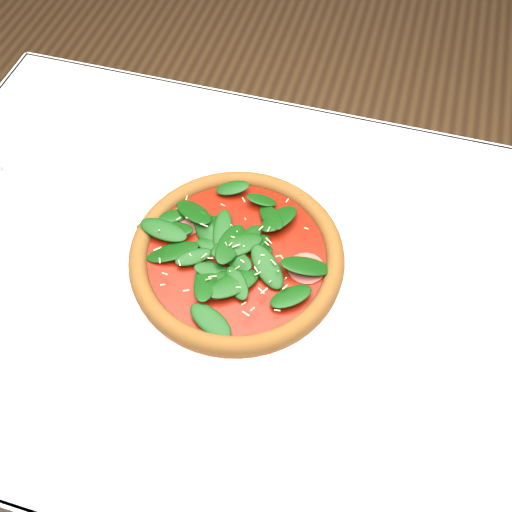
# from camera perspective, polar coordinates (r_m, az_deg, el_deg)

# --- Properties ---
(ground) EXTENTS (6.00, 6.00, 0.00)m
(ground) POSITION_cam_1_polar(r_m,az_deg,el_deg) (1.58, -0.53, -16.32)
(ground) COLOR brown
(ground) RESTS_ON ground
(dining_table) EXTENTS (1.21, 0.81, 0.75)m
(dining_table) POSITION_cam_1_polar(r_m,az_deg,el_deg) (0.98, -0.83, -5.21)
(dining_table) COLOR white
(dining_table) RESTS_ON ground
(plate) EXTENTS (0.39, 0.39, 0.02)m
(plate) POSITION_cam_1_polar(r_m,az_deg,el_deg) (0.90, -1.90, -0.56)
(plate) COLOR white
(plate) RESTS_ON dining_table
(pizza) EXTENTS (0.36, 0.36, 0.04)m
(pizza) POSITION_cam_1_polar(r_m,az_deg,el_deg) (0.88, -1.94, 0.22)
(pizza) COLOR brown
(pizza) RESTS_ON plate
(saucer_far) EXTENTS (0.14, 0.14, 0.01)m
(saucer_far) POSITION_cam_1_polar(r_m,az_deg,el_deg) (0.97, 20.97, -0.02)
(saucer_far) COLOR white
(saucer_far) RESTS_ON dining_table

